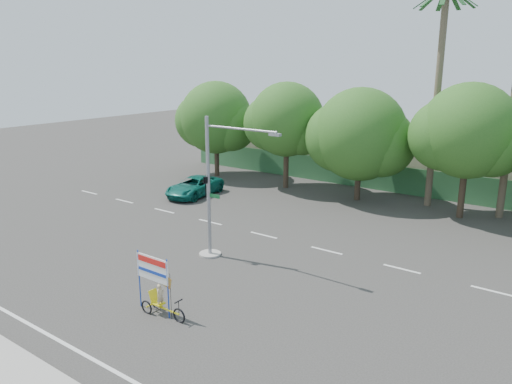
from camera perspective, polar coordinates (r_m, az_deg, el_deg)
The scene contains 11 objects.
ground at distance 21.34m, azimuth -7.36°, elevation -11.84°, with size 120.00×120.00×0.00m, color #33302D.
fence at distance 38.58m, azimuth 15.07°, elevation 1.48°, with size 38.00×0.08×2.00m, color #336B3D.
building_left at distance 46.65m, azimuth 5.71°, elevation 5.40°, with size 12.00×8.00×4.00m, color beige.
tree_far_left at distance 42.15m, azimuth -4.64°, elevation 8.22°, with size 7.14×6.00×7.96m.
tree_left at distance 37.94m, azimuth 3.47°, elevation 7.97°, with size 6.66×5.60×8.07m.
tree_center at distance 35.17m, azimuth 11.73°, elevation 6.18°, with size 7.62×6.40×7.85m.
tree_right at distance 32.82m, azimuth 23.02°, elevation 6.09°, with size 6.90×5.80×8.36m.
palm_short at distance 34.62m, azimuth 20.22°, elevation 12.79°, with size 3.73×3.79×14.45m.
traffic_signal at distance 24.43m, azimuth -4.92°, elevation -0.96°, with size 4.72×1.10×7.00m.
trike_billboard at distance 19.86m, azimuth -11.15°, elevation -10.99°, with size 2.48×0.56×2.44m.
pickup_truck at distance 36.49m, azimuth -7.05°, elevation 0.63°, with size 2.28×4.94×1.37m, color #0D6152.
Camera 1 is at (13.34, -13.69, 9.50)m, focal length 35.00 mm.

